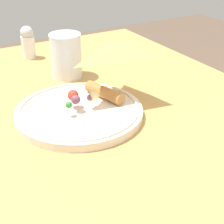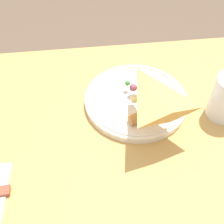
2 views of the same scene
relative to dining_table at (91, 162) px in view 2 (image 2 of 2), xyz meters
The scene contains 2 objects.
dining_table is the anchor object (origin of this frame).
plate_pizza 0.20m from the dining_table, 145.09° to the right, with size 0.25×0.25×0.05m.
Camera 2 is at (-0.01, 0.37, 1.24)m, focal length 45.00 mm.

